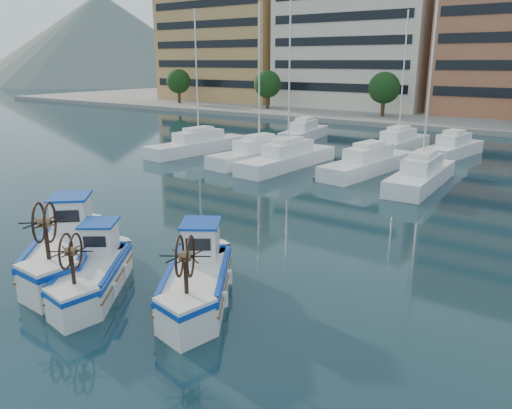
% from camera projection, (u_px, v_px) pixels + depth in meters
% --- Properties ---
extents(ground, '(300.00, 300.00, 0.00)m').
position_uv_depth(ground, '(149.00, 321.00, 14.98)').
color(ground, '#1A3744').
rests_on(ground, ground).
extents(hill_west, '(180.00, 180.00, 60.00)m').
position_uv_depth(hill_west, '(107.00, 82.00, 179.02)').
color(hill_west, slate).
rests_on(hill_west, ground).
extents(yacht_marina, '(38.89, 21.48, 11.50)m').
position_uv_depth(yacht_marina, '(379.00, 156.00, 38.24)').
color(yacht_marina, white).
rests_on(yacht_marina, ground).
extents(fishing_boat_a, '(4.89, 5.07, 3.23)m').
position_uv_depth(fishing_boat_a, '(67.00, 247.00, 18.51)').
color(fishing_boat_a, white).
rests_on(fishing_boat_a, ground).
extents(fishing_boat_b, '(3.85, 4.35, 2.69)m').
position_uv_depth(fishing_boat_b, '(94.00, 270.00, 16.84)').
color(fishing_boat_b, white).
rests_on(fishing_boat_b, ground).
extents(fishing_boat_c, '(4.05, 4.76, 2.91)m').
position_uv_depth(fishing_boat_c, '(197.00, 276.00, 16.19)').
color(fishing_boat_c, white).
rests_on(fishing_boat_c, ground).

